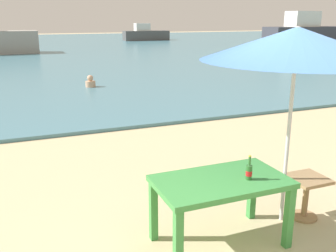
{
  "coord_description": "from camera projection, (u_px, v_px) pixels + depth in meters",
  "views": [
    {
      "loc": [
        -2.81,
        -2.81,
        2.39
      ],
      "look_at": [
        -0.45,
        3.0,
        0.6
      ],
      "focal_mm": 40.69,
      "sensor_mm": 36.0,
      "label": 1
    }
  ],
  "objects": [
    {
      "name": "side_table_wood",
      "position": [
        306.0,
        191.0,
        4.63
      ],
      "size": [
        0.44,
        0.44,
        0.54
      ],
      "color": "#9E7A51",
      "rests_on": "ground_plane"
    },
    {
      "name": "sea_water",
      "position": [
        48.0,
        48.0,
        30.89
      ],
      "size": [
        120.0,
        50.0,
        0.08
      ],
      "primitive_type": "cube",
      "color": "teal",
      "rests_on": "ground_plane"
    },
    {
      "name": "picnic_table_green",
      "position": [
        221.0,
        189.0,
        4.02
      ],
      "size": [
        1.4,
        0.8,
        0.76
      ],
      "color": "#3D8C42",
      "rests_on": "ground_plane"
    },
    {
      "name": "swimmer_person",
      "position": [
        90.0,
        82.0,
        13.11
      ],
      "size": [
        0.34,
        0.34,
        0.41
      ],
      "color": "tan",
      "rests_on": "sea_water"
    },
    {
      "name": "beer_bottle_amber",
      "position": [
        249.0,
        171.0,
        3.96
      ],
      "size": [
        0.07,
        0.07,
        0.26
      ],
      "color": "#2D662D",
      "rests_on": "picnic_table_green"
    },
    {
      "name": "ground_plane",
      "position": [
        309.0,
        244.0,
        4.18
      ],
      "size": [
        120.0,
        120.0,
        0.0
      ],
      "primitive_type": "plane",
      "color": "#C6B287"
    },
    {
      "name": "patio_umbrella",
      "position": [
        297.0,
        44.0,
        4.1
      ],
      "size": [
        2.1,
        2.1,
        2.3
      ],
      "color": "silver",
      "rests_on": "ground_plane"
    },
    {
      "name": "boat_cargo_ship",
      "position": [
        146.0,
        34.0,
        39.69
      ],
      "size": [
        4.77,
        1.3,
        1.74
      ],
      "color": "#4C4C4C",
      "rests_on": "sea_water"
    },
    {
      "name": "boat_ferry",
      "position": [
        307.0,
        34.0,
        31.67
      ],
      "size": [
        7.72,
        2.11,
        2.81
      ],
      "color": "#38383F",
      "rests_on": "sea_water"
    }
  ]
}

